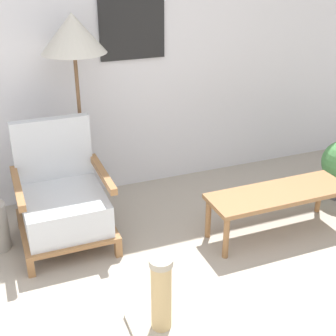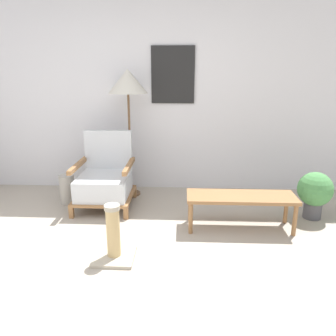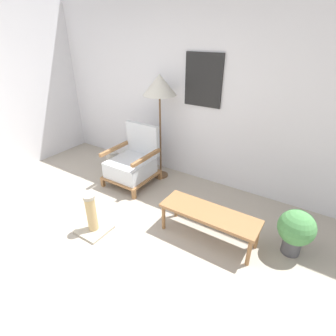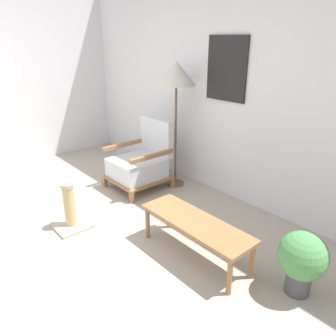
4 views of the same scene
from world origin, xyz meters
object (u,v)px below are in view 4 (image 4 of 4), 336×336
Objects in this scene: vase at (124,162)px; potted_plant at (302,259)px; armchair at (140,163)px; floor_lamp at (176,76)px; coffee_table at (195,225)px; scratching_post at (70,212)px.

vase is 0.69× the size of potted_plant.
armchair is 2.42m from potted_plant.
coffee_table is (1.30, -0.93, -1.12)m from floor_lamp.
floor_lamp is at bearing 163.50° from potted_plant.
potted_plant is 1.05× the size of scratching_post.
armchair is 1.20m from floor_lamp.
potted_plant is at bearing -5.77° from armchair.
coffee_table is 2.10× the size of potted_plant.
potted_plant is (2.41, -0.24, -0.02)m from armchair.
floor_lamp is 1.95m from coffee_table.
potted_plant reaches higher than coffee_table.
vase is 0.72× the size of scratching_post.
armchair is 0.52m from vase.
floor_lamp reaches higher than armchair.
vase is at bearing 124.28° from scratching_post.
coffee_table is 3.05× the size of vase.
scratching_post is (-1.21, -0.64, -0.14)m from coffee_table.
floor_lamp is 4.43× the size of vase.
armchair is 1.67× the size of potted_plant.
potted_plant is at bearing -5.91° from vase.
potted_plant is (0.86, 0.29, -0.01)m from coffee_table.
floor_lamp is 3.04× the size of potted_plant.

